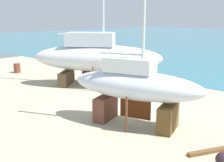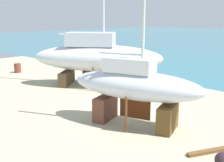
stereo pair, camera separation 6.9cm
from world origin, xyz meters
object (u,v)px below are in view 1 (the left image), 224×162
at_px(sailboat_large_starboard, 97,57).
at_px(worker, 107,99).
at_px(sailboat_mid_port, 135,86).
at_px(barrel_tar_black, 17,68).

bearing_deg(sailboat_large_starboard, worker, -74.26).
xyz_separation_m(sailboat_large_starboard, sailboat_mid_port, (7.41, -4.60, -0.33)).
xyz_separation_m(sailboat_large_starboard, barrel_tar_black, (-9.76, -1.67, -1.91)).
bearing_deg(barrel_tar_black, sailboat_mid_port, -9.68).
bearing_deg(sailboat_large_starboard, sailboat_mid_port, -66.16).
distance_m(sailboat_mid_port, worker, 2.46).
distance_m(worker, barrel_tar_black, 15.27).
relative_size(sailboat_mid_port, worker, 6.61).
relative_size(sailboat_large_starboard, worker, 11.53).
relative_size(sailboat_large_starboard, barrel_tar_black, 20.53).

